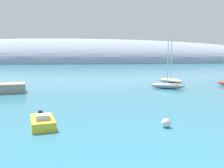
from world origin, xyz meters
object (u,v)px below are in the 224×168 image
object	(u,v)px
motorboat_yellow_outer	(42,122)
mooring_buoy_white	(166,123)
sailboat_sand_outer_mooring	(171,80)
sailboat_grey_mid_mooring	(167,85)

from	to	relation	value
motorboat_yellow_outer	mooring_buoy_white	bearing A→B (deg)	69.58
sailboat_sand_outer_mooring	mooring_buoy_white	bearing A→B (deg)	-42.98
sailboat_grey_mid_mooring	motorboat_yellow_outer	xyz separation A→B (m)	(-17.61, -21.85, -0.16)
sailboat_sand_outer_mooring	motorboat_yellow_outer	size ratio (longest dim) A/B	2.47
sailboat_grey_mid_mooring	mooring_buoy_white	bearing A→B (deg)	-78.40
motorboat_yellow_outer	mooring_buoy_white	size ratio (longest dim) A/B	5.90
sailboat_sand_outer_mooring	mooring_buoy_white	world-z (taller)	sailboat_sand_outer_mooring
sailboat_sand_outer_mooring	mooring_buoy_white	size ratio (longest dim) A/B	14.54
sailboat_grey_mid_mooring	sailboat_sand_outer_mooring	size ratio (longest dim) A/B	0.84
sailboat_grey_mid_mooring	motorboat_yellow_outer	world-z (taller)	sailboat_grey_mid_mooring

